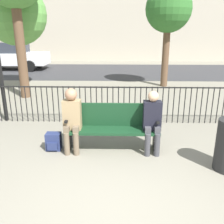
{
  "coord_description": "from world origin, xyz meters",
  "views": [
    {
      "loc": [
        0.12,
        -2.7,
        2.28
      ],
      "look_at": [
        0.0,
        1.83,
        0.8
      ],
      "focal_mm": 40.0,
      "sensor_mm": 36.0,
      "label": 1
    }
  ],
  "objects_px": {
    "seated_person_0": "(72,117)",
    "tree_0": "(168,10)",
    "park_bench": "(112,125)",
    "seated_person_1": "(152,119)",
    "tree_2": "(16,15)",
    "parked_car_0": "(11,55)",
    "backpack": "(54,142)"
  },
  "relations": [
    {
      "from": "park_bench",
      "to": "tree_2",
      "type": "xyz_separation_m",
      "value": [
        -3.83,
        5.45,
        2.35
      ]
    },
    {
      "from": "backpack",
      "to": "tree_0",
      "type": "xyz_separation_m",
      "value": [
        3.22,
        6.13,
        2.86
      ]
    },
    {
      "from": "park_bench",
      "to": "seated_person_1",
      "type": "height_order",
      "value": "seated_person_1"
    },
    {
      "from": "park_bench",
      "to": "seated_person_1",
      "type": "bearing_deg",
      "value": -9.52
    },
    {
      "from": "park_bench",
      "to": "tree_2",
      "type": "height_order",
      "value": "tree_2"
    },
    {
      "from": "park_bench",
      "to": "seated_person_0",
      "type": "bearing_deg",
      "value": -170.64
    },
    {
      "from": "tree_2",
      "to": "parked_car_0",
      "type": "distance_m",
      "value": 6.1
    },
    {
      "from": "seated_person_0",
      "to": "tree_2",
      "type": "xyz_separation_m",
      "value": [
        -3.06,
        5.58,
        2.14
      ]
    },
    {
      "from": "backpack",
      "to": "tree_2",
      "type": "height_order",
      "value": "tree_2"
    },
    {
      "from": "park_bench",
      "to": "backpack",
      "type": "height_order",
      "value": "park_bench"
    },
    {
      "from": "park_bench",
      "to": "parked_car_0",
      "type": "bearing_deg",
      "value": 121.18
    },
    {
      "from": "backpack",
      "to": "parked_car_0",
      "type": "height_order",
      "value": "parked_car_0"
    },
    {
      "from": "park_bench",
      "to": "tree_0",
      "type": "bearing_deg",
      "value": 71.15
    },
    {
      "from": "seated_person_1",
      "to": "park_bench",
      "type": "bearing_deg",
      "value": 170.48
    },
    {
      "from": "seated_person_1",
      "to": "tree_2",
      "type": "distance_m",
      "value": 7.55
    },
    {
      "from": "tree_0",
      "to": "seated_person_0",
      "type": "bearing_deg",
      "value": -114.66
    },
    {
      "from": "seated_person_1",
      "to": "tree_0",
      "type": "height_order",
      "value": "tree_0"
    },
    {
      "from": "seated_person_1",
      "to": "parked_car_0",
      "type": "bearing_deg",
      "value": 123.8
    },
    {
      "from": "seated_person_1",
      "to": "parked_car_0",
      "type": "height_order",
      "value": "parked_car_0"
    },
    {
      "from": "tree_0",
      "to": "tree_2",
      "type": "bearing_deg",
      "value": -174.38
    },
    {
      "from": "tree_2",
      "to": "parked_car_0",
      "type": "xyz_separation_m",
      "value": [
        -2.59,
        5.15,
        -2.01
      ]
    },
    {
      "from": "backpack",
      "to": "tree_2",
      "type": "relative_size",
      "value": 0.09
    },
    {
      "from": "tree_0",
      "to": "parked_car_0",
      "type": "distance_m",
      "value": 9.87
    },
    {
      "from": "park_bench",
      "to": "backpack",
      "type": "xyz_separation_m",
      "value": [
        -1.17,
        -0.1,
        -0.32
      ]
    },
    {
      "from": "seated_person_0",
      "to": "tree_0",
      "type": "relative_size",
      "value": 0.32
    },
    {
      "from": "seated_person_1",
      "to": "parked_car_0",
      "type": "distance_m",
      "value": 12.91
    },
    {
      "from": "seated_person_0",
      "to": "tree_0",
      "type": "height_order",
      "value": "tree_0"
    },
    {
      "from": "seated_person_0",
      "to": "seated_person_1",
      "type": "relative_size",
      "value": 1.03
    },
    {
      "from": "seated_person_1",
      "to": "parked_car_0",
      "type": "relative_size",
      "value": 0.29
    },
    {
      "from": "park_bench",
      "to": "tree_2",
      "type": "distance_m",
      "value": 7.06
    },
    {
      "from": "park_bench",
      "to": "parked_car_0",
      "type": "height_order",
      "value": "parked_car_0"
    },
    {
      "from": "backpack",
      "to": "tree_2",
      "type": "xyz_separation_m",
      "value": [
        -2.66,
        5.55,
        2.68
      ]
    }
  ]
}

